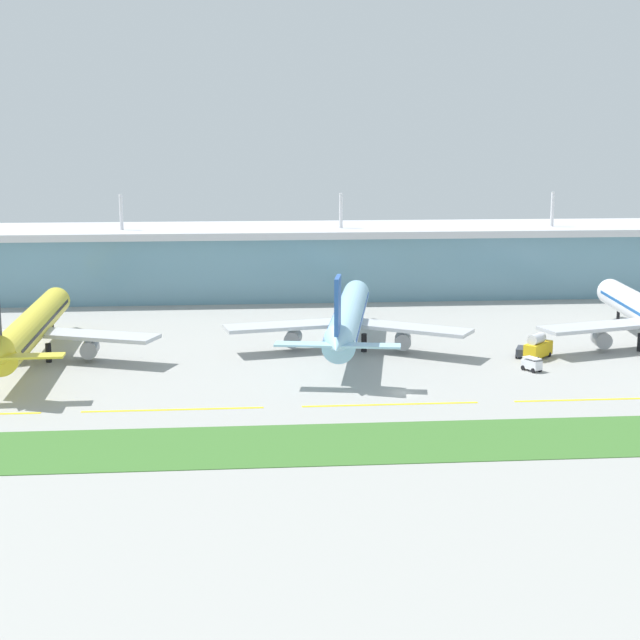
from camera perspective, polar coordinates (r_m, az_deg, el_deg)
The scene contains 11 objects.
ground_plane at distance 157.33m, azimuth 4.95°, elevation -4.39°, with size 600.00×600.00×0.00m, color #9E9E99.
terminal_building at distance 253.30m, azimuth 1.12°, elevation 3.66°, with size 288.00×34.00×27.19m.
airliner_near at distance 185.46m, azimuth -16.97°, elevation -0.42°, with size 48.79×66.28×18.90m.
airliner_middle at distance 186.78m, azimuth 1.71°, elevation 0.14°, with size 48.04×67.52×18.90m.
taxiway_stripe_mid_west at distance 149.04m, azimuth -8.82°, elevation -5.35°, with size 28.00×0.70×0.04m, color yellow.
taxiway_stripe_centre at distance 150.50m, azimuth 4.25°, elevation -5.08°, with size 28.00×0.70×0.04m, color yellow.
taxiway_stripe_mid_east at distance 159.37m, azimuth 16.45°, elevation -4.60°, with size 28.00×0.70×0.04m, color yellow.
grass_verge at distance 133.59m, azimuth 6.80°, elevation -7.22°, with size 300.00×18.00×0.10m, color #3D702D.
baggage_cart at distance 175.00m, azimuth 12.60°, elevation -2.61°, with size 3.33×4.02×2.48m.
fuel_truck at distance 184.85m, azimuth 12.95°, elevation -1.58°, with size 6.88×6.98×4.95m.
pushback_tug at distance 185.75m, azimuth 12.10°, elevation -1.85°, with size 3.90×4.98×1.85m.
Camera 1 is at (-26.42, -149.41, 41.62)m, focal length 53.27 mm.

